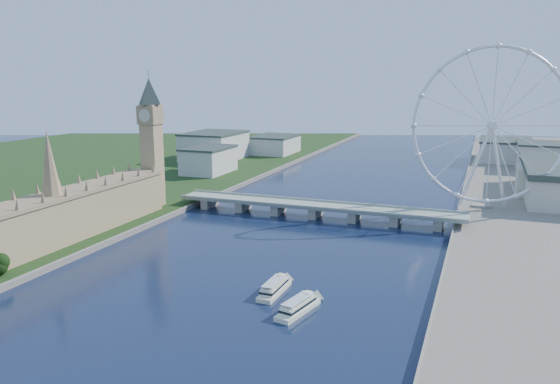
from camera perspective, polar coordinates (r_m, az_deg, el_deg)
The scene contains 8 objects.
parliament_range at distance 362.52m, azimuth -22.54°, elevation -2.59°, with size 24.00×200.00×70.00m.
big_ben at distance 438.20m, azimuth -13.35°, elevation 6.74°, with size 20.02×20.02×110.00m.
westminster_bridge at distance 412.49m, azimuth 3.75°, elevation -1.71°, with size 220.00×22.00×9.50m.
london_eye at distance 440.17m, azimuth 21.27°, elevation 6.40°, with size 113.60×39.12×124.30m.
county_hall at distance 527.15m, azimuth 26.68°, elevation -0.72°, with size 54.00×144.00×35.00m, color beige, non-canonical shape.
city_skyline at distance 654.08m, azimuth 13.82°, elevation 3.94°, with size 505.00×280.00×32.00m.
tour_boat_near at distance 271.41m, azimuth -0.59°, elevation -10.51°, with size 7.97×31.12×6.89m, color beige, non-canonical shape.
tour_boat_far at distance 251.13m, azimuth 1.88°, elevation -12.44°, with size 8.01×31.28×6.93m, color silver, non-canonical shape.
Camera 1 is at (116.73, -83.62, 103.37)m, focal length 35.00 mm.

